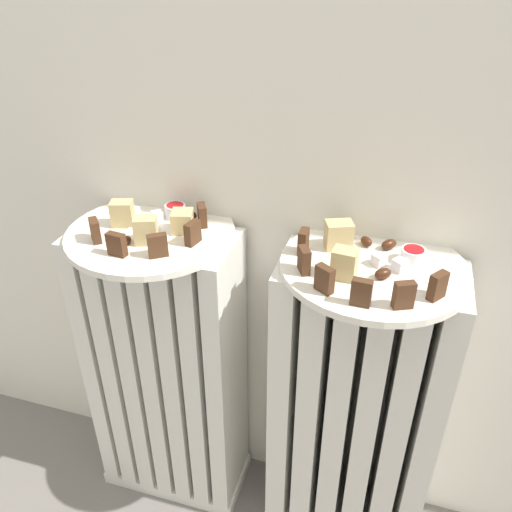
% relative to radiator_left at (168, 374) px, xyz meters
% --- Properties ---
extents(radiator_left, '(0.33, 0.16, 0.68)m').
position_rel_radiator_left_xyz_m(radiator_left, '(0.00, 0.00, 0.00)').
color(radiator_left, silver).
rests_on(radiator_left, ground_plane).
extents(radiator_right, '(0.33, 0.16, 0.68)m').
position_rel_radiator_left_xyz_m(radiator_right, '(0.40, 0.00, 0.00)').
color(radiator_right, silver).
rests_on(radiator_right, ground_plane).
extents(plate_left, '(0.31, 0.31, 0.01)m').
position_rel_radiator_left_xyz_m(plate_left, '(0.00, 0.00, 0.35)').
color(plate_left, silver).
rests_on(plate_left, radiator_left).
extents(plate_right, '(0.31, 0.31, 0.01)m').
position_rel_radiator_left_xyz_m(plate_right, '(0.40, 0.00, 0.35)').
color(plate_right, silver).
rests_on(plate_right, radiator_right).
extents(dark_cake_slice_left_0, '(0.03, 0.03, 0.04)m').
position_rel_radiator_left_xyz_m(dark_cake_slice_left_0, '(-0.07, -0.06, 0.37)').
color(dark_cake_slice_left_0, '#472B19').
rests_on(dark_cake_slice_left_0, plate_left).
extents(dark_cake_slice_left_1, '(0.03, 0.02, 0.04)m').
position_rel_radiator_left_xyz_m(dark_cake_slice_left_1, '(-0.01, -0.09, 0.37)').
color(dark_cake_slice_left_1, '#472B19').
rests_on(dark_cake_slice_left_1, plate_left).
extents(dark_cake_slice_left_2, '(0.03, 0.03, 0.04)m').
position_rel_radiator_left_xyz_m(dark_cake_slice_left_2, '(0.05, -0.08, 0.37)').
color(dark_cake_slice_left_2, '#472B19').
rests_on(dark_cake_slice_left_2, plate_left).
extents(dark_cake_slice_left_3, '(0.02, 0.03, 0.04)m').
position_rel_radiator_left_xyz_m(dark_cake_slice_left_3, '(0.09, -0.02, 0.37)').
color(dark_cake_slice_left_3, '#472B19').
rests_on(dark_cake_slice_left_3, plate_left).
extents(dark_cake_slice_left_4, '(0.03, 0.03, 0.04)m').
position_rel_radiator_left_xyz_m(dark_cake_slice_left_4, '(0.08, 0.05, 0.37)').
color(dark_cake_slice_left_4, '#472B19').
rests_on(dark_cake_slice_left_4, plate_left).
extents(marble_cake_slice_left_0, '(0.05, 0.04, 0.05)m').
position_rel_radiator_left_xyz_m(marble_cake_slice_left_0, '(-0.06, 0.00, 0.38)').
color(marble_cake_slice_left_0, tan).
rests_on(marble_cake_slice_left_0, plate_left).
extents(marble_cake_slice_left_1, '(0.05, 0.04, 0.05)m').
position_rel_radiator_left_xyz_m(marble_cake_slice_left_1, '(0.01, -0.04, 0.38)').
color(marble_cake_slice_left_1, tan).
rests_on(marble_cake_slice_left_1, plate_left).
extents(marble_cake_slice_left_2, '(0.05, 0.05, 0.04)m').
position_rel_radiator_left_xyz_m(marble_cake_slice_left_2, '(0.06, 0.01, 0.37)').
color(marble_cake_slice_left_2, tan).
rests_on(marble_cake_slice_left_2, plate_left).
extents(turkish_delight_left_0, '(0.02, 0.02, 0.02)m').
position_rel_radiator_left_xyz_m(turkish_delight_left_0, '(-0.05, 0.04, 0.36)').
color(turkish_delight_left_0, white).
rests_on(turkish_delight_left_0, plate_left).
extents(turkish_delight_left_1, '(0.03, 0.03, 0.02)m').
position_rel_radiator_left_xyz_m(turkish_delight_left_1, '(0.00, -0.00, 0.37)').
color(turkish_delight_left_1, white).
rests_on(turkish_delight_left_1, plate_left).
extents(turkish_delight_left_2, '(0.03, 0.03, 0.02)m').
position_rel_radiator_left_xyz_m(turkish_delight_left_2, '(-0.00, 0.04, 0.36)').
color(turkish_delight_left_2, white).
rests_on(turkish_delight_left_2, plate_left).
extents(medjool_date_left_0, '(0.03, 0.03, 0.01)m').
position_rel_radiator_left_xyz_m(medjool_date_left_0, '(-0.02, -0.06, 0.36)').
color(medjool_date_left_0, '#3D1E0F').
rests_on(medjool_date_left_0, plate_left).
extents(medjool_date_left_1, '(0.03, 0.03, 0.02)m').
position_rel_radiator_left_xyz_m(medjool_date_left_1, '(0.06, 0.06, 0.36)').
color(medjool_date_left_1, '#3D1E0F').
rests_on(medjool_date_left_1, plate_left).
extents(jam_bowl_left, '(0.04, 0.04, 0.03)m').
position_rel_radiator_left_xyz_m(jam_bowl_left, '(0.02, 0.06, 0.37)').
color(jam_bowl_left, white).
rests_on(jam_bowl_left, plate_left).
extents(dark_cake_slice_right_0, '(0.01, 0.03, 0.04)m').
position_rel_radiator_left_xyz_m(dark_cake_slice_right_0, '(0.28, 0.00, 0.38)').
color(dark_cake_slice_right_0, '#472B19').
rests_on(dark_cake_slice_right_0, plate_right).
extents(dark_cake_slice_right_1, '(0.03, 0.03, 0.04)m').
position_rel_radiator_left_xyz_m(dark_cake_slice_right_1, '(0.30, -0.06, 0.38)').
color(dark_cake_slice_right_1, '#472B19').
rests_on(dark_cake_slice_right_1, plate_right).
extents(dark_cake_slice_right_2, '(0.03, 0.03, 0.04)m').
position_rel_radiator_left_xyz_m(dark_cake_slice_right_2, '(0.34, -0.10, 0.38)').
color(dark_cake_slice_right_2, '#472B19').
rests_on(dark_cake_slice_right_2, plate_right).
extents(dark_cake_slice_right_3, '(0.03, 0.02, 0.04)m').
position_rel_radiator_left_xyz_m(dark_cake_slice_right_3, '(0.39, -0.12, 0.38)').
color(dark_cake_slice_right_3, '#472B19').
rests_on(dark_cake_slice_right_3, plate_right).
extents(dark_cake_slice_right_4, '(0.03, 0.02, 0.04)m').
position_rel_radiator_left_xyz_m(dark_cake_slice_right_4, '(0.45, -0.11, 0.38)').
color(dark_cake_slice_right_4, '#472B19').
rests_on(dark_cake_slice_right_4, plate_right).
extents(dark_cake_slice_right_5, '(0.03, 0.03, 0.04)m').
position_rel_radiator_left_xyz_m(dark_cake_slice_right_5, '(0.50, -0.07, 0.38)').
color(dark_cake_slice_right_5, '#472B19').
rests_on(dark_cake_slice_right_5, plate_right).
extents(marble_cake_slice_right_0, '(0.04, 0.03, 0.05)m').
position_rel_radiator_left_xyz_m(marble_cake_slice_right_0, '(0.36, -0.05, 0.38)').
color(marble_cake_slice_right_0, tan).
rests_on(marble_cake_slice_right_0, plate_right).
extents(marble_cake_slice_right_1, '(0.05, 0.05, 0.05)m').
position_rel_radiator_left_xyz_m(marble_cake_slice_right_1, '(0.34, 0.04, 0.38)').
color(marble_cake_slice_right_1, tan).
rests_on(marble_cake_slice_right_1, plate_right).
extents(turkish_delight_right_0, '(0.03, 0.03, 0.02)m').
position_rel_radiator_left_xyz_m(turkish_delight_right_0, '(0.41, -0.00, 0.36)').
color(turkish_delight_right_0, white).
rests_on(turkish_delight_right_0, plate_right).
extents(turkish_delight_right_1, '(0.03, 0.03, 0.02)m').
position_rel_radiator_left_xyz_m(turkish_delight_right_1, '(0.44, -0.01, 0.36)').
color(turkish_delight_right_1, white).
rests_on(turkish_delight_right_1, plate_right).
extents(medjool_date_right_0, '(0.03, 0.03, 0.02)m').
position_rel_radiator_left_xyz_m(medjool_date_right_0, '(0.42, 0.06, 0.36)').
color(medjool_date_right_0, '#3D1E0F').
rests_on(medjool_date_right_0, plate_right).
extents(medjool_date_right_1, '(0.03, 0.03, 0.02)m').
position_rel_radiator_left_xyz_m(medjool_date_right_1, '(0.37, -0.02, 0.36)').
color(medjool_date_right_1, '#3D1E0F').
rests_on(medjool_date_right_1, plate_right).
extents(medjool_date_right_2, '(0.03, 0.03, 0.02)m').
position_rel_radiator_left_xyz_m(medjool_date_right_2, '(0.38, 0.06, 0.36)').
color(medjool_date_right_2, '#3D1E0F').
rests_on(medjool_date_right_2, plate_right).
extents(medjool_date_right_3, '(0.03, 0.03, 0.02)m').
position_rel_radiator_left_xyz_m(medjool_date_right_3, '(0.42, -0.04, 0.36)').
color(medjool_date_right_3, '#3D1E0F').
rests_on(medjool_date_right_3, plate_right).
extents(jam_bowl_right, '(0.04, 0.04, 0.03)m').
position_rel_radiator_left_xyz_m(jam_bowl_right, '(0.46, 0.02, 0.37)').
color(jam_bowl_right, white).
rests_on(jam_bowl_right, plate_right).
extents(fork, '(0.03, 0.11, 0.00)m').
position_rel_radiator_left_xyz_m(fork, '(-0.03, 0.02, 0.36)').
color(fork, silver).
rests_on(fork, plate_left).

